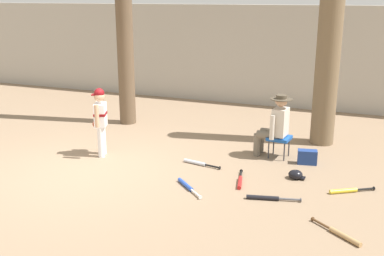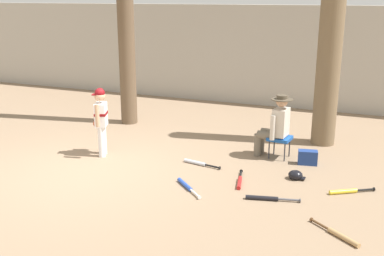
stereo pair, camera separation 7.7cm
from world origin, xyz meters
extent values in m
plane|color=#897056|center=(0.00, 0.00, 0.00)|extent=(60.00, 60.00, 0.00)
cube|color=#ADA89E|center=(0.00, 6.26, 1.36)|extent=(18.00, 0.36, 2.71)
cylinder|color=brown|center=(-0.94, 3.09, 2.70)|extent=(0.38, 0.38, 5.39)
cone|color=brown|center=(-0.94, 3.09, 0.00)|extent=(0.50, 0.50, 0.23)
cylinder|color=brown|center=(3.56, 3.20, 2.30)|extent=(0.47, 0.47, 4.61)
cone|color=brown|center=(3.56, 3.20, 0.00)|extent=(0.62, 0.62, 0.28)
cylinder|color=white|center=(-0.19, 0.75, 0.29)|extent=(0.12, 0.12, 0.58)
cylinder|color=white|center=(-0.26, 0.92, 0.29)|extent=(0.12, 0.12, 0.58)
cube|color=white|center=(-0.23, 0.83, 0.80)|extent=(0.30, 0.35, 0.44)
cube|color=maroon|center=(-0.23, 0.83, 0.82)|extent=(0.31, 0.36, 0.05)
sphere|color=tan|center=(-0.23, 0.83, 1.15)|extent=(0.20, 0.20, 0.20)
sphere|color=maroon|center=(-0.23, 0.83, 1.21)|extent=(0.19, 0.19, 0.19)
cube|color=maroon|center=(-0.31, 0.80, 1.19)|extent=(0.15, 0.17, 0.02)
cylinder|color=tan|center=(-0.15, 0.60, 0.84)|extent=(0.10, 0.10, 0.42)
cylinder|color=tan|center=(-0.34, 1.01, 0.72)|extent=(0.10, 0.10, 0.40)
ellipsoid|color=#AD472D|center=(-0.41, 1.01, 0.56)|extent=(0.25, 0.19, 0.18)
cube|color=#194C9E|center=(2.92, 1.99, 0.38)|extent=(0.44, 0.44, 0.06)
cylinder|color=#333338|center=(2.75, 1.85, 0.19)|extent=(0.02, 0.02, 0.38)
cylinder|color=#333338|center=(2.78, 2.15, 0.19)|extent=(0.02, 0.02, 0.38)
cylinder|color=#333338|center=(3.05, 1.82, 0.19)|extent=(0.02, 0.02, 0.38)
cylinder|color=#333338|center=(3.08, 2.12, 0.19)|extent=(0.02, 0.02, 0.38)
cylinder|color=#6B6051|center=(2.51, 1.93, 0.21)|extent=(0.13, 0.13, 0.43)
cylinder|color=#6B6051|center=(2.53, 2.13, 0.21)|extent=(0.13, 0.13, 0.43)
cylinder|color=#6B6051|center=(2.71, 1.91, 0.43)|extent=(0.41, 0.19, 0.15)
cylinder|color=#6B6051|center=(2.73, 2.11, 0.43)|extent=(0.41, 0.19, 0.15)
cube|color=beige|center=(2.92, 1.99, 0.69)|extent=(0.27, 0.38, 0.52)
cylinder|color=beige|center=(2.82, 1.77, 0.63)|extent=(0.10, 0.10, 0.46)
cylinder|color=beige|center=(2.86, 2.21, 0.63)|extent=(0.10, 0.10, 0.46)
sphere|color=tan|center=(2.92, 1.99, 1.09)|extent=(0.22, 0.22, 0.22)
cylinder|color=#4C4233|center=(2.92, 1.99, 1.12)|extent=(0.40, 0.40, 0.02)
cylinder|color=#4C4233|center=(2.92, 1.99, 1.16)|extent=(0.20, 0.20, 0.09)
cube|color=navy|center=(3.47, 1.82, 0.13)|extent=(0.37, 0.24, 0.26)
cylinder|color=yellow|center=(4.19, 0.72, 0.03)|extent=(0.41, 0.30, 0.07)
cylinder|color=black|center=(4.50, 0.93, 0.03)|extent=(0.27, 0.19, 0.03)
cylinder|color=black|center=(4.63, 1.01, 0.03)|extent=(0.04, 0.06, 0.06)
cylinder|color=black|center=(3.09, 0.01, 0.03)|extent=(0.48, 0.18, 0.07)
cylinder|color=#4C4C51|center=(3.48, 0.11, 0.03)|extent=(0.32, 0.11, 0.03)
cylinder|color=#4C4C51|center=(3.64, 0.14, 0.03)|extent=(0.03, 0.06, 0.06)
cylinder|color=tan|center=(4.33, -0.74, 0.03)|extent=(0.42, 0.34, 0.07)
cylinder|color=brown|center=(4.01, -0.50, 0.03)|extent=(0.27, 0.22, 0.03)
cylinder|color=brown|center=(3.88, -0.41, 0.03)|extent=(0.05, 0.05, 0.06)
cylinder|color=#2347AD|center=(1.82, 0.04, 0.03)|extent=(0.39, 0.36, 0.07)
cylinder|color=silver|center=(2.11, -0.22, 0.03)|extent=(0.25, 0.23, 0.03)
cylinder|color=silver|center=(2.22, -0.32, 0.03)|extent=(0.05, 0.05, 0.06)
cylinder|color=red|center=(2.61, 0.44, 0.03)|extent=(0.17, 0.45, 0.07)
cylinder|color=black|center=(2.52, 0.80, 0.03)|extent=(0.10, 0.30, 0.03)
cylinder|color=black|center=(2.49, 0.95, 0.03)|extent=(0.06, 0.03, 0.06)
cylinder|color=#B7BCC6|center=(1.59, 1.05, 0.03)|extent=(0.45, 0.15, 0.07)
cylinder|color=black|center=(1.95, 0.98, 0.03)|extent=(0.30, 0.09, 0.03)
cylinder|color=black|center=(2.10, 0.95, 0.03)|extent=(0.03, 0.06, 0.06)
ellipsoid|color=black|center=(3.40, 1.03, 0.07)|extent=(0.24, 0.22, 0.16)
cube|color=black|center=(3.51, 1.03, 0.03)|extent=(0.10, 0.12, 0.02)
camera|label=1|loc=(4.48, -6.28, 2.94)|focal=43.26mm
camera|label=2|loc=(4.56, -6.25, 2.94)|focal=43.26mm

